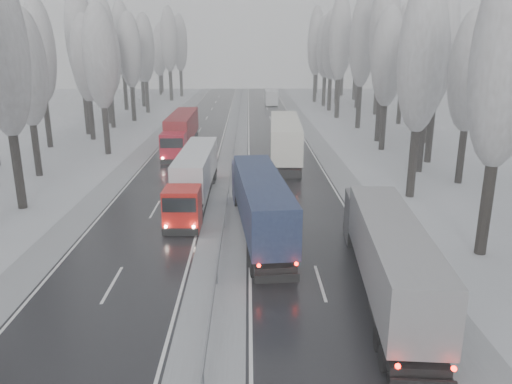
{
  "coord_description": "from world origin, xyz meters",
  "views": [
    {
      "loc": [
        1.64,
        -10.85,
        11.58
      ],
      "look_at": [
        2.13,
        20.97,
        2.2
      ],
      "focal_mm": 35.0,
      "sensor_mm": 36.0,
      "label": 1
    }
  ],
  "objects_px": {
    "truck_grey_tarp": "(387,249)",
    "truck_cream_box": "(285,137)",
    "truck_blue_box": "(259,198)",
    "box_truck_distant": "(271,97)",
    "truck_red_white": "(195,173)",
    "truck_red_red": "(181,130)"
  },
  "relations": [
    {
      "from": "truck_blue_box",
      "to": "truck_red_red",
      "type": "bearing_deg",
      "value": 101.87
    },
    {
      "from": "truck_cream_box",
      "to": "truck_red_red",
      "type": "xyz_separation_m",
      "value": [
        -11.33,
        6.49,
        -0.28
      ]
    },
    {
      "from": "truck_cream_box",
      "to": "box_truck_distant",
      "type": "xyz_separation_m",
      "value": [
        0.97,
        51.82,
        -1.15
      ]
    },
    {
      "from": "truck_blue_box",
      "to": "truck_red_red",
      "type": "distance_m",
      "value": 27.87
    },
    {
      "from": "truck_cream_box",
      "to": "truck_red_red",
      "type": "height_order",
      "value": "truck_cream_box"
    },
    {
      "from": "truck_grey_tarp",
      "to": "truck_blue_box",
      "type": "relative_size",
      "value": 0.99
    },
    {
      "from": "truck_blue_box",
      "to": "truck_red_white",
      "type": "relative_size",
      "value": 1.08
    },
    {
      "from": "box_truck_distant",
      "to": "truck_blue_box",
      "type": "bearing_deg",
      "value": -93.04
    },
    {
      "from": "truck_red_white",
      "to": "truck_cream_box",
      "type": "bearing_deg",
      "value": 60.03
    },
    {
      "from": "truck_blue_box",
      "to": "truck_cream_box",
      "type": "height_order",
      "value": "truck_cream_box"
    },
    {
      "from": "truck_blue_box",
      "to": "truck_cream_box",
      "type": "xyz_separation_m",
      "value": [
        3.03,
        20.12,
        0.3
      ]
    },
    {
      "from": "truck_blue_box",
      "to": "box_truck_distant",
      "type": "xyz_separation_m",
      "value": [
        4.0,
        71.94,
        -0.85
      ]
    },
    {
      "from": "truck_blue_box",
      "to": "truck_red_white",
      "type": "height_order",
      "value": "truck_blue_box"
    },
    {
      "from": "truck_red_white",
      "to": "truck_red_red",
      "type": "bearing_deg",
      "value": 101.51
    },
    {
      "from": "truck_blue_box",
      "to": "truck_cream_box",
      "type": "bearing_deg",
      "value": 75.97
    },
    {
      "from": "box_truck_distant",
      "to": "truck_cream_box",
      "type": "bearing_deg",
      "value": -90.92
    },
    {
      "from": "truck_grey_tarp",
      "to": "box_truck_distant",
      "type": "xyz_separation_m",
      "value": [
        -1.88,
        80.05,
        -0.82
      ]
    },
    {
      "from": "truck_grey_tarp",
      "to": "truck_cream_box",
      "type": "xyz_separation_m",
      "value": [
        -2.85,
        28.23,
        0.33
      ]
    },
    {
      "from": "truck_grey_tarp",
      "to": "truck_red_white",
      "type": "xyz_separation_m",
      "value": [
        -10.67,
        15.32,
        -0.13
      ]
    },
    {
      "from": "truck_cream_box",
      "to": "box_truck_distant",
      "type": "relative_size",
      "value": 2.26
    },
    {
      "from": "truck_grey_tarp",
      "to": "truck_red_red",
      "type": "relative_size",
      "value": 0.98
    },
    {
      "from": "truck_blue_box",
      "to": "truck_red_white",
      "type": "xyz_separation_m",
      "value": [
        -4.78,
        7.21,
        -0.15
      ]
    }
  ]
}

